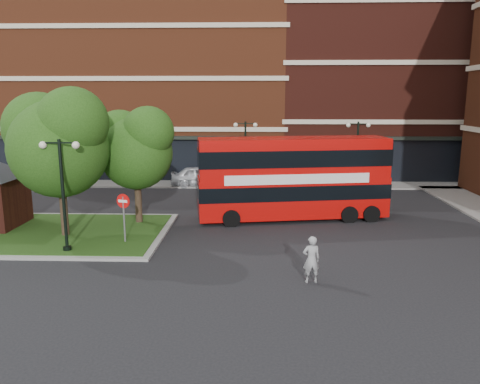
{
  "coord_description": "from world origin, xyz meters",
  "views": [
    {
      "loc": [
        2.73,
        -19.11,
        6.76
      ],
      "look_at": [
        1.96,
        4.07,
        2.0
      ],
      "focal_mm": 35.0,
      "sensor_mm": 36.0,
      "label": 1
    }
  ],
  "objects_px": {
    "bus": "(293,173)",
    "car_white": "(330,180)",
    "car_silver": "(201,176)",
    "woman": "(311,259)"
  },
  "relations": [
    {
      "from": "car_silver",
      "to": "car_white",
      "type": "distance_m",
      "value": 9.71
    },
    {
      "from": "woman",
      "to": "car_silver",
      "type": "xyz_separation_m",
      "value": [
        -6.25,
        18.75,
        -0.11
      ]
    },
    {
      "from": "bus",
      "to": "woman",
      "type": "relative_size",
      "value": 6.02
    },
    {
      "from": "car_silver",
      "to": "car_white",
      "type": "xyz_separation_m",
      "value": [
        9.6,
        -1.5,
        0.01
      ]
    },
    {
      "from": "bus",
      "to": "car_white",
      "type": "distance_m",
      "value": 8.91
    },
    {
      "from": "woman",
      "to": "car_white",
      "type": "height_order",
      "value": "woman"
    },
    {
      "from": "woman",
      "to": "car_silver",
      "type": "bearing_deg",
      "value": -78.71
    },
    {
      "from": "car_silver",
      "to": "car_white",
      "type": "bearing_deg",
      "value": -105.66
    },
    {
      "from": "woman",
      "to": "car_white",
      "type": "bearing_deg",
      "value": -108.14
    },
    {
      "from": "bus",
      "to": "car_white",
      "type": "relative_size",
      "value": 2.23
    }
  ]
}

